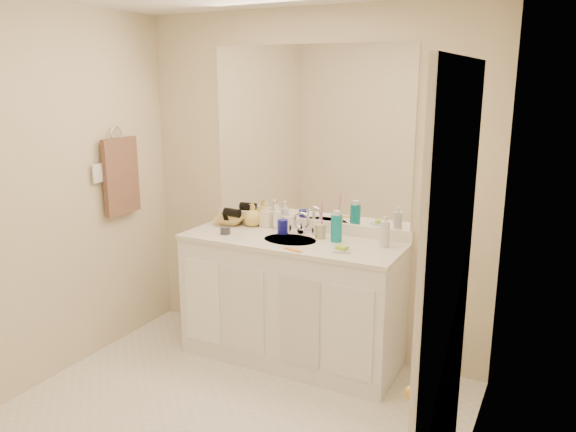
% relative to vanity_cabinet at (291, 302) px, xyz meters
% --- Properties ---
extents(wall_back, '(2.60, 0.02, 2.40)m').
position_rel_vanity_cabinet_xyz_m(wall_back, '(0.00, 0.28, 0.77)').
color(wall_back, beige).
rests_on(wall_back, floor).
extents(wall_left, '(0.02, 2.60, 2.40)m').
position_rel_vanity_cabinet_xyz_m(wall_left, '(-1.30, -1.02, 0.77)').
color(wall_left, beige).
rests_on(wall_left, floor).
extents(wall_right, '(0.02, 2.60, 2.40)m').
position_rel_vanity_cabinet_xyz_m(wall_right, '(1.30, -1.02, 0.77)').
color(wall_right, beige).
rests_on(wall_right, floor).
extents(vanity_cabinet, '(1.50, 0.55, 0.85)m').
position_rel_vanity_cabinet_xyz_m(vanity_cabinet, '(0.00, 0.00, 0.00)').
color(vanity_cabinet, white).
rests_on(vanity_cabinet, floor).
extents(countertop, '(1.52, 0.57, 0.03)m').
position_rel_vanity_cabinet_xyz_m(countertop, '(0.00, 0.00, 0.44)').
color(countertop, silver).
rests_on(countertop, vanity_cabinet).
extents(backsplash, '(1.52, 0.03, 0.08)m').
position_rel_vanity_cabinet_xyz_m(backsplash, '(0.00, 0.26, 0.50)').
color(backsplash, white).
rests_on(backsplash, countertop).
extents(sink_basin, '(0.37, 0.37, 0.02)m').
position_rel_vanity_cabinet_xyz_m(sink_basin, '(0.00, -0.02, 0.44)').
color(sink_basin, '#BAB1A3').
rests_on(sink_basin, countertop).
extents(faucet, '(0.02, 0.02, 0.11)m').
position_rel_vanity_cabinet_xyz_m(faucet, '(0.00, 0.16, 0.51)').
color(faucet, silver).
rests_on(faucet, countertop).
extents(mirror, '(1.48, 0.01, 1.20)m').
position_rel_vanity_cabinet_xyz_m(mirror, '(0.00, 0.27, 1.14)').
color(mirror, white).
rests_on(mirror, wall_back).
extents(blue_mug, '(0.09, 0.09, 0.10)m').
position_rel_vanity_cabinet_xyz_m(blue_mug, '(-0.11, 0.09, 0.51)').
color(blue_mug, navy).
rests_on(blue_mug, countertop).
extents(tan_cup, '(0.09, 0.09, 0.10)m').
position_rel_vanity_cabinet_xyz_m(tan_cup, '(0.17, 0.11, 0.50)').
color(tan_cup, tan).
rests_on(tan_cup, countertop).
extents(toothbrush, '(0.02, 0.04, 0.20)m').
position_rel_vanity_cabinet_xyz_m(toothbrush, '(0.18, 0.11, 0.60)').
color(toothbrush, '#F741B6').
rests_on(toothbrush, tan_cup).
extents(mouthwash_bottle, '(0.10, 0.10, 0.18)m').
position_rel_vanity_cabinet_xyz_m(mouthwash_bottle, '(0.29, 0.08, 0.54)').
color(mouthwash_bottle, '#0B8289').
rests_on(mouthwash_bottle, countertop).
extents(clear_pump_bottle, '(0.07, 0.07, 0.16)m').
position_rel_vanity_cabinet_xyz_m(clear_pump_bottle, '(0.61, 0.12, 0.54)').
color(clear_pump_bottle, silver).
rests_on(clear_pump_bottle, countertop).
extents(soap_dish, '(0.13, 0.11, 0.01)m').
position_rel_vanity_cabinet_xyz_m(soap_dish, '(0.41, -0.11, 0.46)').
color(soap_dish, silver).
rests_on(soap_dish, countertop).
extents(green_soap, '(0.08, 0.07, 0.02)m').
position_rel_vanity_cabinet_xyz_m(green_soap, '(0.41, -0.11, 0.48)').
color(green_soap, '#A3CF32').
rests_on(green_soap, soap_dish).
extents(orange_comb, '(0.14, 0.07, 0.01)m').
position_rel_vanity_cabinet_xyz_m(orange_comb, '(0.13, -0.23, 0.46)').
color(orange_comb, orange).
rests_on(orange_comb, countertop).
extents(dark_jar, '(0.09, 0.09, 0.05)m').
position_rel_vanity_cabinet_xyz_m(dark_jar, '(-0.47, -0.10, 0.48)').
color(dark_jar, '#35333A').
rests_on(dark_jar, countertop).
extents(soap_bottle_white, '(0.09, 0.09, 0.17)m').
position_rel_vanity_cabinet_xyz_m(soap_bottle_white, '(-0.22, 0.20, 0.54)').
color(soap_bottle_white, white).
rests_on(soap_bottle_white, countertop).
extents(soap_bottle_cream, '(0.10, 0.10, 0.18)m').
position_rel_vanity_cabinet_xyz_m(soap_bottle_cream, '(-0.31, 0.21, 0.54)').
color(soap_bottle_cream, '#F1E6C5').
rests_on(soap_bottle_cream, countertop).
extents(soap_bottle_yellow, '(0.15, 0.15, 0.17)m').
position_rel_vanity_cabinet_xyz_m(soap_bottle_yellow, '(-0.41, 0.18, 0.54)').
color(soap_bottle_yellow, '#D7BB53').
rests_on(soap_bottle_yellow, countertop).
extents(wicker_basket, '(0.26, 0.26, 0.05)m').
position_rel_vanity_cabinet_xyz_m(wicker_basket, '(-0.59, 0.15, 0.48)').
color(wicker_basket, tan).
rests_on(wicker_basket, countertop).
extents(hair_dryer, '(0.13, 0.08, 0.06)m').
position_rel_vanity_cabinet_xyz_m(hair_dryer, '(-0.57, 0.15, 0.54)').
color(hair_dryer, black).
rests_on(hair_dryer, wicker_basket).
extents(towel_ring, '(0.01, 0.11, 0.11)m').
position_rel_vanity_cabinet_xyz_m(towel_ring, '(-1.27, -0.25, 1.12)').
color(towel_ring, silver).
rests_on(towel_ring, wall_left).
extents(hand_towel, '(0.04, 0.32, 0.55)m').
position_rel_vanity_cabinet_xyz_m(hand_towel, '(-1.25, -0.25, 0.82)').
color(hand_towel, '#4A3128').
rests_on(hand_towel, towel_ring).
extents(switch_plate, '(0.01, 0.08, 0.13)m').
position_rel_vanity_cabinet_xyz_m(switch_plate, '(-1.27, -0.45, 0.88)').
color(switch_plate, white).
rests_on(switch_plate, wall_left).
extents(door, '(0.02, 0.82, 2.00)m').
position_rel_vanity_cabinet_xyz_m(door, '(1.29, -1.32, 0.57)').
color(door, white).
rests_on(door, floor).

